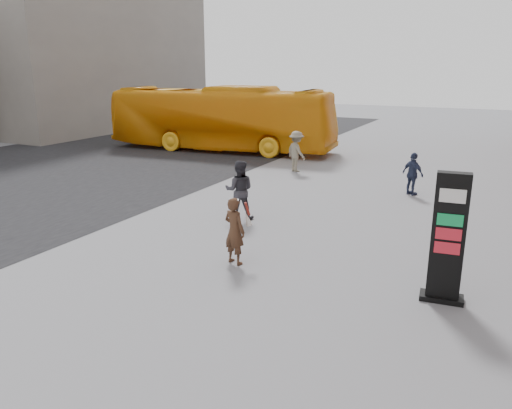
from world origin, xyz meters
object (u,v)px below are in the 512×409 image
at_px(info_pylon, 448,239).
at_px(pedestrian_b, 296,151).
at_px(woman, 235,230).
at_px(bus, 221,118).
at_px(pedestrian_c, 413,174).
at_px(pedestrian_a, 239,190).

relative_size(info_pylon, pedestrian_b, 1.47).
xyz_separation_m(woman, bus, (-8.68, 14.01, 0.91)).
height_order(info_pylon, pedestrian_c, info_pylon).
distance_m(info_pylon, bus, 19.25).
distance_m(bus, pedestrian_c, 12.53).
xyz_separation_m(woman, pedestrian_a, (-1.62, 3.18, 0.08)).
distance_m(info_pylon, pedestrian_c, 8.71).
relative_size(info_pylon, woman, 1.62).
bearing_deg(pedestrian_a, info_pylon, 131.39).
distance_m(bus, pedestrian_b, 6.91).
xyz_separation_m(bus, pedestrian_c, (11.27, -5.40, -0.97)).
relative_size(woman, pedestrian_b, 0.91).
height_order(woman, pedestrian_a, pedestrian_a).
distance_m(info_pylon, pedestrian_a, 7.00).
relative_size(bus, pedestrian_a, 6.85).
xyz_separation_m(info_pylon, pedestrian_a, (-6.31, 3.01, -0.41)).
bearing_deg(pedestrian_c, bus, 5.74).
bearing_deg(pedestrian_c, woman, 104.65).
bearing_deg(woman, pedestrian_a, -48.47).
bearing_deg(bus, woman, -153.73).
bearing_deg(bus, pedestrian_c, -121.14).
xyz_separation_m(info_pylon, woman, (-4.69, -0.17, -0.49)).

